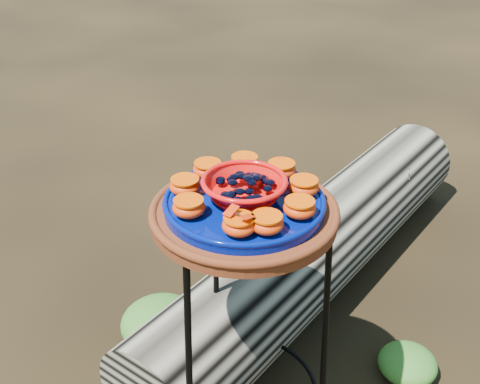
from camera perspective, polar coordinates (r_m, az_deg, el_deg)
name	(u,v)px	position (r m, az deg, el deg)	size (l,w,h in m)	color
plant_stand	(244,335)	(1.59, 0.35, -13.42)	(0.44, 0.44, 0.70)	black
terracotta_saucer	(244,215)	(1.36, 0.40, -2.19)	(0.42, 0.42, 0.03)	#592912
cobalt_plate	(244,204)	(1.35, 0.40, -1.14)	(0.36, 0.36, 0.02)	#011363
red_bowl	(244,190)	(1.33, 0.41, 0.23)	(0.18, 0.18, 0.05)	red
glass_gems	(244,175)	(1.31, 0.41, 1.64)	(0.14, 0.14, 0.02)	black
orange_half_0	(239,225)	(1.22, -0.09, -3.19)	(0.07, 0.07, 0.04)	#D7510C
orange_half_1	(267,223)	(1.22, 2.55, -3.00)	(0.07, 0.07, 0.04)	#D7510C
orange_half_2	(299,208)	(1.28, 5.66, -1.54)	(0.07, 0.07, 0.04)	#D7510C
orange_half_3	(304,187)	(1.36, 6.06, 0.48)	(0.07, 0.07, 0.04)	#D7510C
orange_half_4	(281,170)	(1.43, 3.94, 2.09)	(0.07, 0.07, 0.04)	#D7510C
orange_half_5	(245,164)	(1.45, 0.44, 2.71)	(0.07, 0.07, 0.04)	#D7510C
orange_half_6	(208,170)	(1.43, -3.08, 2.13)	(0.07, 0.07, 0.04)	#D7510C
orange_half_7	(185,186)	(1.36, -5.23, 0.55)	(0.07, 0.07, 0.04)	#D7510C
orange_half_8	(189,208)	(1.28, -4.88, -1.48)	(0.07, 0.07, 0.04)	#D7510C
butterfly	(239,215)	(1.20, -0.09, -2.17)	(0.07, 0.05, 0.01)	red
driftwood_log	(317,247)	(2.23, 7.33, -5.19)	(1.79, 0.47, 0.34)	black
foliage_right	(408,363)	(2.01, 15.62, -15.34)	(0.19, 0.19, 0.09)	#325D23
foliage_back	(161,322)	(2.06, -7.50, -12.10)	(0.27, 0.27, 0.13)	#325D23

